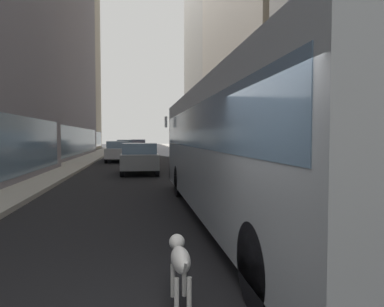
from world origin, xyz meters
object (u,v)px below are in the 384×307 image
(car_silver_sedan, at_px, (119,151))
(car_grey_wagon, at_px, (140,158))
(car_red_coupe, at_px, (138,145))
(car_white_van, at_px, (180,149))
(box_truck, at_px, (204,141))
(dalmatian_dog, at_px, (180,259))
(transit_bus, at_px, (246,144))
(car_black_suv, at_px, (125,146))
(pedestrian_with_handbag, at_px, (321,162))

(car_silver_sedan, relative_size, car_grey_wagon, 1.19)
(car_silver_sedan, xyz_separation_m, car_red_coupe, (1.60, 18.51, -0.00))
(car_grey_wagon, relative_size, car_white_van, 0.95)
(box_truck, bearing_deg, dalmatian_dog, -101.70)
(transit_bus, distance_m, car_white_van, 26.22)
(car_red_coupe, distance_m, dalmatian_dog, 42.92)
(car_black_suv, bearing_deg, pedestrian_with_handbag, -74.72)
(car_white_van, distance_m, box_truck, 12.56)
(car_black_suv, distance_m, dalmatian_dog, 38.22)
(box_truck, relative_size, dalmatian_dog, 7.79)
(transit_bus, bearing_deg, car_grey_wagon, 102.38)
(transit_bus, relative_size, box_truck, 1.54)
(car_red_coupe, relative_size, dalmatian_dog, 4.70)
(car_grey_wagon, relative_size, dalmatian_dog, 4.16)
(box_truck, bearing_deg, car_silver_sedan, 128.79)
(transit_bus, height_order, box_truck, same)
(transit_bus, relative_size, car_red_coupe, 2.55)
(car_white_van, height_order, car_red_coupe, same)
(car_black_suv, bearing_deg, dalmatian_dog, -87.02)
(car_red_coupe, bearing_deg, car_black_suv, -108.61)
(car_black_suv, height_order, pedestrian_with_handbag, pedestrian_with_handbag)
(car_silver_sedan, xyz_separation_m, pedestrian_with_handbag, (8.23, -16.36, 0.19))
(car_silver_sedan, bearing_deg, car_black_suv, 90.00)
(car_grey_wagon, xyz_separation_m, car_black_suv, (-1.60, 23.41, -0.00))
(transit_bus, relative_size, car_grey_wagon, 2.88)
(dalmatian_dog, bearing_deg, box_truck, 78.30)
(car_red_coupe, relative_size, car_black_suv, 1.15)
(transit_bus, xyz_separation_m, car_white_van, (1.60, 26.15, -0.96))
(box_truck, distance_m, dalmatian_dog, 17.85)
(car_white_van, xyz_separation_m, pedestrian_with_handbag, (2.63, -21.92, 0.19))
(box_truck, xyz_separation_m, pedestrian_with_handbag, (2.63, -9.39, -0.65))
(car_white_van, distance_m, car_red_coupe, 13.55)
(car_silver_sedan, height_order, car_grey_wagon, same)
(dalmatian_dog, height_order, pedestrian_with_handbag, pedestrian_with_handbag)
(transit_bus, height_order, car_grey_wagon, transit_bus)
(box_truck, xyz_separation_m, dalmatian_dog, (-3.61, -17.44, -1.15))
(car_black_suv, distance_m, pedestrian_with_handbag, 31.22)
(dalmatian_dog, bearing_deg, car_black_suv, 92.98)
(car_red_coupe, distance_m, box_truck, 25.80)
(car_grey_wagon, distance_m, car_black_suv, 23.47)
(transit_bus, distance_m, car_silver_sedan, 21.00)
(car_silver_sedan, bearing_deg, box_truck, -51.21)
(car_red_coupe, xyz_separation_m, box_truck, (4.00, -25.47, 0.84))
(car_grey_wagon, xyz_separation_m, car_white_van, (4.00, 15.22, -0.00))
(box_truck, distance_m, pedestrian_with_handbag, 9.77)
(car_silver_sedan, relative_size, car_black_suv, 1.21)
(transit_bus, bearing_deg, pedestrian_with_handbag, 45.05)
(car_white_van, bearing_deg, pedestrian_with_handbag, -83.17)
(box_truck, relative_size, pedestrian_with_handbag, 4.44)
(transit_bus, distance_m, car_grey_wagon, 11.23)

